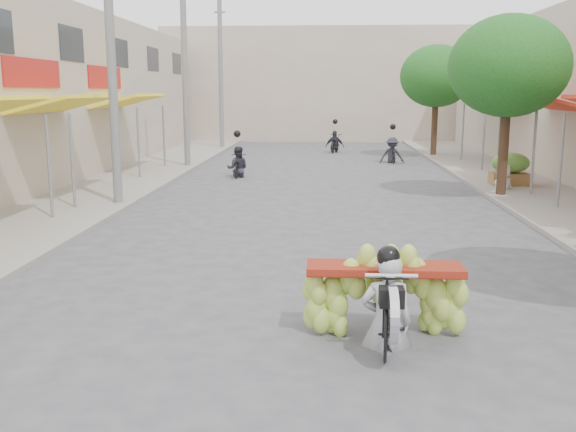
{
  "coord_description": "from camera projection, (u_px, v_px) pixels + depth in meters",
  "views": [
    {
      "loc": [
        0.2,
        -4.96,
        3.09
      ],
      "look_at": [
        -0.38,
        5.25,
        1.1
      ],
      "focal_mm": 40.0,
      "sensor_mm": 36.0,
      "label": 1
    }
  ],
  "objects": [
    {
      "name": "utility_pole_mid",
      "position": [
        111.0,
        55.0,
        16.75
      ],
      "size": [
        0.6,
        0.24,
        8.0
      ],
      "color": "slate",
      "rests_on": "ground"
    },
    {
      "name": "bg_motorbike_a",
      "position": [
        237.0,
        156.0,
        23.42
      ],
      "size": [
        0.8,
        1.44,
        1.95
      ],
      "color": "black",
      "rests_on": "ground"
    },
    {
      "name": "banana_motorbike",
      "position": [
        386.0,
        287.0,
        7.94
      ],
      "size": [
        2.2,
        1.9,
        2.16
      ],
      "color": "black",
      "rests_on": "ground"
    },
    {
      "name": "pedestrian",
      "position": [
        504.0,
        164.0,
        19.76
      ],
      "size": [
        0.89,
        0.75,
        1.55
      ],
      "rotation": [
        0.0,
        0.0,
        3.61
      ],
      "color": "silver",
      "rests_on": "ground"
    },
    {
      "name": "sidewalk_right",
      "position": [
        544.0,
        191.0,
        19.76
      ],
      "size": [
        4.0,
        60.0,
        0.12
      ],
      "primitive_type": "cube",
      "color": "gray",
      "rests_on": "ground"
    },
    {
      "name": "sidewalk_left",
      "position": [
        99.0,
        188.0,
        20.54
      ],
      "size": [
        4.0,
        60.0,
        0.12
      ],
      "primitive_type": "cube",
      "color": "gray",
      "rests_on": "ground"
    },
    {
      "name": "street_tree_mid",
      "position": [
        509.0,
        67.0,
        18.16
      ],
      "size": [
        3.4,
        3.4,
        5.25
      ],
      "color": "#3A2719",
      "rests_on": "ground"
    },
    {
      "name": "street_tree_far",
      "position": [
        436.0,
        76.0,
        29.92
      ],
      "size": [
        3.4,
        3.4,
        5.25
      ],
      "color": "#3A2719",
      "rests_on": "ground"
    },
    {
      "name": "utility_pole_back",
      "position": [
        221.0,
        74.0,
        34.39
      ],
      "size": [
        0.6,
        0.24,
        8.0
      ],
      "color": "slate",
      "rests_on": "ground"
    },
    {
      "name": "utility_pole_far",
      "position": [
        185.0,
        68.0,
        25.57
      ],
      "size": [
        0.6,
        0.24,
        8.0
      ],
      "color": "slate",
      "rests_on": "ground"
    },
    {
      "name": "produce_crate_far",
      "position": [
        510.0,
        166.0,
        20.66
      ],
      "size": [
        1.2,
        0.88,
        1.16
      ],
      "color": "brown",
      "rests_on": "ground"
    },
    {
      "name": "bg_motorbike_c",
      "position": [
        335.0,
        137.0,
        32.89
      ],
      "size": [
        1.05,
        1.73,
        1.95
      ],
      "color": "black",
      "rests_on": "ground"
    },
    {
      "name": "far_building",
      "position": [
        322.0,
        85.0,
        42.03
      ],
      "size": [
        20.0,
        6.0,
        7.0
      ],
      "primitive_type": "cube",
      "color": "#B4A38F",
      "rests_on": "ground"
    },
    {
      "name": "bg_motorbike_b",
      "position": [
        392.0,
        143.0,
        28.03
      ],
      "size": [
        1.09,
        1.5,
        1.95
      ],
      "color": "black",
      "rests_on": "ground"
    }
  ]
}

